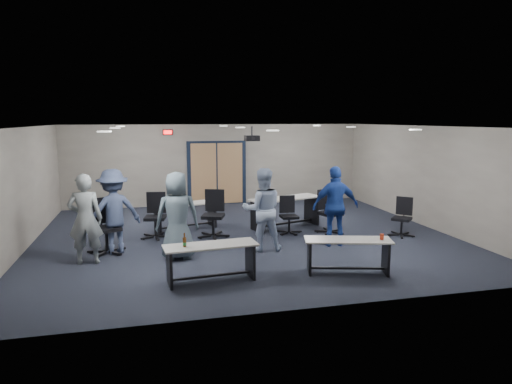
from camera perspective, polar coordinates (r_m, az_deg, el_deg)
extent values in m
plane|color=black|center=(11.39, -1.40, -5.54)|extent=(10.00, 10.00, 0.00)
cube|color=gray|center=(15.52, -4.94, 3.44)|extent=(10.00, 0.04, 2.70)
cube|color=gray|center=(6.86, 6.56, -3.88)|extent=(10.00, 0.04, 2.70)
cube|color=gray|center=(11.20, -27.30, 0.23)|extent=(0.04, 9.00, 2.70)
cube|color=gray|center=(13.11, 20.47, 1.84)|extent=(0.04, 9.00, 2.70)
cube|color=white|center=(11.01, -1.45, 8.17)|extent=(10.00, 9.00, 0.04)
cube|color=black|center=(15.52, -4.91, 2.33)|extent=(2.00, 0.06, 2.20)
cube|color=tan|center=(15.44, -6.55, 2.26)|extent=(0.85, 0.04, 2.05)
cube|color=tan|center=(15.57, -3.26, 2.37)|extent=(0.85, 0.04, 2.05)
cube|color=black|center=(15.24, -10.98, 7.35)|extent=(0.32, 0.05, 0.18)
cube|color=#FF0C0C|center=(15.21, -10.97, 7.34)|extent=(0.26, 0.02, 0.12)
cylinder|color=black|center=(11.57, -0.51, 7.63)|extent=(0.04, 0.04, 0.24)
cube|color=black|center=(11.58, -0.51, 6.74)|extent=(0.35, 0.30, 0.14)
cylinder|color=black|center=(11.43, -0.34, 6.71)|extent=(0.08, 0.03, 0.08)
cube|color=#A19F98|center=(8.21, -5.70, -6.64)|extent=(1.71, 0.69, 0.03)
cube|color=black|center=(8.18, -10.78, -9.28)|extent=(0.09, 0.51, 0.65)
cube|color=black|center=(8.49, -0.73, -8.44)|extent=(0.09, 0.51, 0.65)
cube|color=black|center=(8.38, -5.63, -10.39)|extent=(1.48, 0.17, 0.04)
cube|color=#A19F98|center=(8.76, 11.43, -5.89)|extent=(1.70, 0.95, 0.03)
cube|color=black|center=(8.76, 6.68, -7.99)|extent=(0.18, 0.49, 0.63)
cube|color=black|center=(9.00, 15.92, -7.84)|extent=(0.18, 0.49, 0.63)
cube|color=black|center=(8.92, 11.31, -9.32)|extent=(1.39, 0.43, 0.04)
cylinder|color=red|center=(8.87, 15.46, -5.41)|extent=(0.07, 0.07, 0.11)
cube|color=#A19F98|center=(12.11, -8.83, -1.48)|extent=(1.79, 1.00, 0.03)
cube|color=black|center=(11.95, -12.19, -3.42)|extent=(0.18, 0.51, 0.66)
cube|color=black|center=(12.45, -5.53, -2.74)|extent=(0.18, 0.51, 0.66)
cube|color=black|center=(12.23, -8.77, -4.15)|extent=(1.47, 0.45, 0.04)
cube|color=#A19F98|center=(12.17, 3.72, -0.79)|extent=(2.10, 1.24, 0.03)
cube|color=black|center=(11.77, 0.17, -3.11)|extent=(0.24, 0.60, 0.77)
cube|color=black|center=(12.76, 6.96, -2.21)|extent=(0.24, 0.60, 0.77)
cube|color=black|center=(12.30, 3.69, -3.91)|extent=(1.70, 0.59, 0.04)
imported|color=gray|center=(9.70, -20.56, -3.18)|extent=(0.68, 0.45, 1.83)
imported|color=#4C5D68|center=(9.54, -9.81, -2.92)|extent=(0.90, 0.59, 1.83)
imported|color=#A0B3D4|center=(10.03, 0.81, -2.20)|extent=(0.95, 0.77, 1.83)
imported|color=navy|center=(10.55, 9.90, -1.77)|extent=(1.10, 0.51, 1.83)
imported|color=#3C486C|center=(10.29, -17.39, -2.32)|extent=(1.35, 1.05, 1.83)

